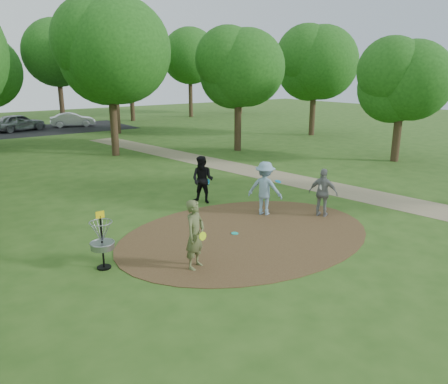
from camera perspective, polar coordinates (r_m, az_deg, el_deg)
ground at (r=13.68m, az=2.99°, el=-5.53°), size 100.00×100.00×0.00m
dirt_clearing at (r=13.67m, az=2.99°, el=-5.49°), size 8.40×8.40×0.02m
footpath at (r=19.45m, az=14.20°, el=0.43°), size 7.55×39.89×0.01m
parking_lot at (r=41.42m, az=-22.05°, el=7.59°), size 14.00×8.00×0.01m
player_observer_with_disc at (r=11.12m, az=-3.80°, el=-5.58°), size 0.79×0.69×1.82m
player_throwing_with_disc at (r=15.31m, az=5.36°, el=0.47°), size 1.40×1.41×1.90m
player_walking_with_disc at (r=16.65m, az=-2.81°, el=1.61°), size 1.06×1.12×1.82m
player_waiting_with_disc at (r=15.45m, az=12.82°, el=-0.10°), size 0.82×1.08×1.70m
disc_ground_cyan at (r=13.66m, az=1.41°, el=-5.41°), size 0.22×0.22×0.02m
disc_ground_red at (r=14.08m, az=-3.63°, el=-4.80°), size 0.22×0.22×0.02m
car_left at (r=41.15m, az=-25.26°, el=8.22°), size 4.57×2.81×1.45m
car_right at (r=42.53m, az=-19.18°, el=8.90°), size 4.05×2.18×1.27m
disc_golf_basket at (r=11.51m, az=-15.68°, el=-5.59°), size 0.63×0.63×1.54m
tree_ring at (r=22.38m, az=-12.87°, el=16.13°), size 37.03×45.54×9.65m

